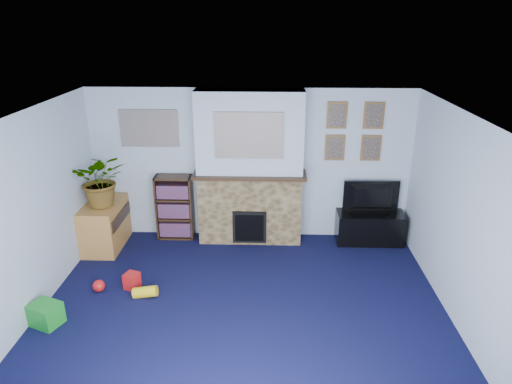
{
  "coord_description": "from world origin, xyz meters",
  "views": [
    {
      "loc": [
        0.31,
        -4.57,
        3.41
      ],
      "look_at": [
        0.13,
        0.94,
        1.26
      ],
      "focal_mm": 32.0,
      "sensor_mm": 36.0,
      "label": 1
    }
  ],
  "objects_px": {
    "tv_stand": "(369,229)",
    "bookshelf": "(175,208)",
    "sideboard": "(105,226)",
    "television": "(372,198)"
  },
  "relations": [
    {
      "from": "television",
      "to": "sideboard",
      "type": "relative_size",
      "value": 0.94
    },
    {
      "from": "tv_stand",
      "to": "bookshelf",
      "type": "relative_size",
      "value": 0.99
    },
    {
      "from": "tv_stand",
      "to": "bookshelf",
      "type": "bearing_deg",
      "value": 178.59
    },
    {
      "from": "tv_stand",
      "to": "television",
      "type": "bearing_deg",
      "value": 90.0
    },
    {
      "from": "bookshelf",
      "to": "sideboard",
      "type": "bearing_deg",
      "value": -160.93
    },
    {
      "from": "tv_stand",
      "to": "sideboard",
      "type": "height_order",
      "value": "sideboard"
    },
    {
      "from": "tv_stand",
      "to": "bookshelf",
      "type": "distance_m",
      "value": 3.12
    },
    {
      "from": "bookshelf",
      "to": "sideboard",
      "type": "distance_m",
      "value": 1.1
    },
    {
      "from": "television",
      "to": "tv_stand",
      "type": "bearing_deg",
      "value": 88.56
    },
    {
      "from": "television",
      "to": "bookshelf",
      "type": "bearing_deg",
      "value": -2.48
    }
  ]
}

